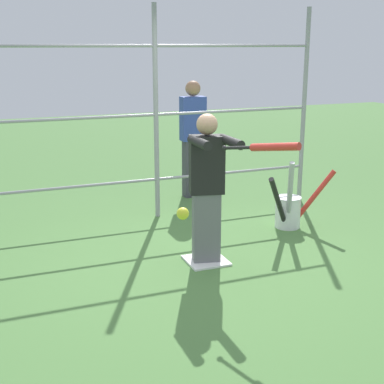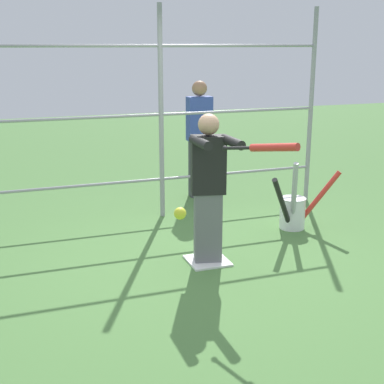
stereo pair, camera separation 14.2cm
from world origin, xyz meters
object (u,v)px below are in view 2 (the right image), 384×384
(baseball_bat_swinging, at_px, (267,148))
(bystander_behind_fence, at_px, (199,138))
(softball_in_flight, at_px, (180,213))
(batter, at_px, (209,185))
(bat_bucket, at_px, (293,210))

(baseball_bat_swinging, distance_m, bystander_behind_fence, 3.24)
(baseball_bat_swinging, relative_size, softball_in_flight, 7.99)
(batter, xyz_separation_m, softball_in_flight, (0.62, 0.98, 0.07))
(batter, xyz_separation_m, bat_bucket, (-1.32, -0.60, -0.58))
(bat_bucket, bearing_deg, bystander_behind_fence, -72.14)
(bat_bucket, relative_size, bystander_behind_fence, 0.61)
(softball_in_flight, xyz_separation_m, bystander_behind_fence, (-1.38, -3.30, -0.02))
(baseball_bat_swinging, height_order, softball_in_flight, baseball_bat_swinging)
(batter, distance_m, bystander_behind_fence, 2.45)
(softball_in_flight, bearing_deg, baseball_bat_swinging, -169.54)
(batter, bearing_deg, baseball_bat_swinging, 102.57)
(bystander_behind_fence, bearing_deg, softball_in_flight, 67.31)
(softball_in_flight, distance_m, bat_bucket, 2.58)
(softball_in_flight, bearing_deg, bystander_behind_fence, -112.69)
(baseball_bat_swinging, distance_m, bat_bucket, 2.12)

